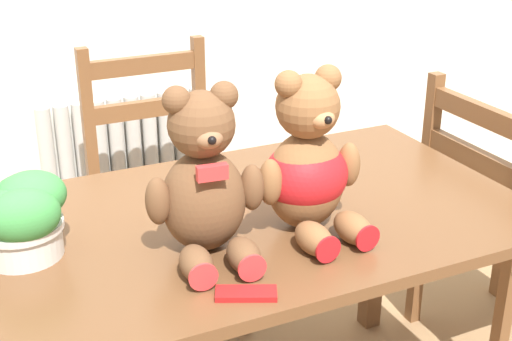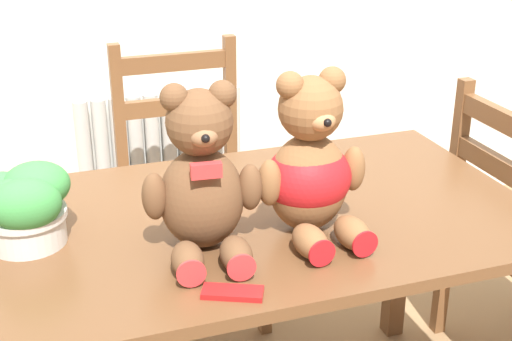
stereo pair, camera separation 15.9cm
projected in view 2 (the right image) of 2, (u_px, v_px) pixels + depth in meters
name	position (u px, v px, depth m)	size (l,w,h in m)	color
radiator	(163.00, 179.00, 3.02)	(0.70, 0.10, 0.69)	beige
dining_table	(247.00, 250.00, 1.80)	(1.42, 0.82, 0.74)	brown
wooden_chair_behind	(188.00, 191.00, 2.53)	(0.45, 0.43, 0.99)	brown
teddy_bear_left	(202.00, 181.00, 1.54)	(0.27, 0.28, 0.38)	brown
teddy_bear_right	(310.00, 169.00, 1.63)	(0.27, 0.28, 0.39)	brown
potted_plant	(27.00, 201.00, 1.59)	(0.21, 0.22, 0.19)	beige
chocolate_bar	(233.00, 292.00, 1.43)	(0.12, 0.05, 0.01)	red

